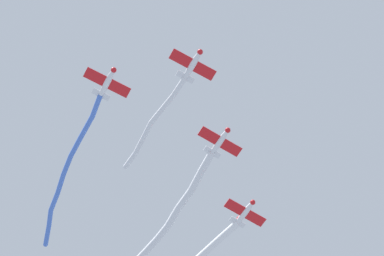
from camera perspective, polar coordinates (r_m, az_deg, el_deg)
The scene contains 7 objects.
airplane_lead at distance 79.45m, azimuth 0.05°, elevation 5.42°, with size 4.37×5.85×1.46m.
smoke_trail_lead at distance 82.18m, azimuth -3.30°, elevation 0.40°, with size 14.32×1.14×1.18m.
airplane_left_wing at distance 83.09m, azimuth 2.40°, elevation -1.16°, with size 4.31×5.80×1.46m.
smoke_trail_left_wing at distance 87.95m, azimuth -1.68°, elevation -7.42°, with size 21.05×1.77×1.40m.
airplane_right_wing at distance 81.11m, azimuth -7.25°, elevation 3.87°, with size 4.38×5.86×1.46m.
smoke_trail_right_wing at distance 87.63m, azimuth -10.62°, elevation -3.86°, with size 23.94×4.92×2.23m.
airplane_slot at distance 87.59m, azimuth 4.54°, elevation -7.20°, with size 4.30×5.79×1.46m.
Camera 1 is at (24.43, -9.14, 1.80)m, focal length 62.49 mm.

